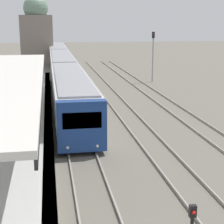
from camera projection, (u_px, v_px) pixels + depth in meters
name	position (u px, v px, depth m)	size (l,w,h in m)	color
platform_canopy	(2.00, 78.00, 18.29)	(4.00, 22.73, 3.29)	beige
person_on_platform	(29.00, 120.00, 18.95)	(0.40, 0.40, 1.66)	#2D2D33
train_near	(62.00, 66.00, 43.60)	(2.58, 51.47, 3.05)	navy
signal_mast_far	(153.00, 51.00, 42.30)	(0.28, 0.29, 5.67)	gray
distant_domed_building	(37.00, 33.00, 60.00)	(5.05, 5.05, 10.74)	slate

